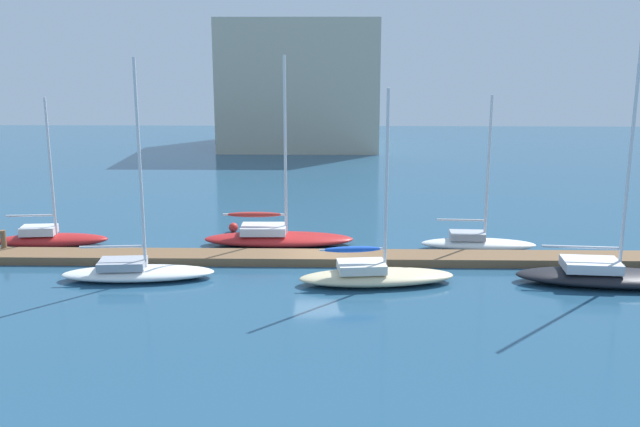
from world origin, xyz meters
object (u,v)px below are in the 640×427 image
sailboat_0 (50,238)px  sailboat_2 (277,236)px  sailboat_4 (477,242)px  harbor_building_distant (300,83)px  mooring_buoy_red (233,227)px  sailboat_5 (607,274)px  sailboat_1 (136,270)px  sailboat_3 (375,274)px

sailboat_0 → sailboat_2: size_ratio=0.79×
sailboat_2 → sailboat_4: bearing=-4.3°
sailboat_2 → harbor_building_distant: bearing=89.9°
sailboat_2 → mooring_buoy_red: sailboat_2 is taller
mooring_buoy_red → sailboat_5: bearing=-26.3°
sailboat_1 → harbor_building_distant: size_ratio=0.63×
sailboat_0 → sailboat_4: bearing=-6.3°
mooring_buoy_red → harbor_building_distant: harbor_building_distant is taller
sailboat_3 → mooring_buoy_red: (-7.65, 9.06, -0.20)m
sailboat_0 → sailboat_2: sailboat_2 is taller
sailboat_2 → sailboat_5: bearing=-22.8°
sailboat_0 → harbor_building_distant: 41.35m
sailboat_3 → harbor_building_distant: 45.78m
sailboat_5 → mooring_buoy_red: (-18.14, 8.95, -0.22)m
sailboat_0 → sailboat_2: 12.14m
sailboat_0 → sailboat_5: (27.56, -5.70, 0.01)m
mooring_buoy_red → sailboat_4: bearing=-14.2°
sailboat_1 → sailboat_5: size_ratio=0.90×
sailboat_0 → sailboat_4: 22.79m
sailboat_2 → sailboat_4: (10.65, -0.63, -0.06)m
sailboat_0 → harbor_building_distant: size_ratio=0.50×
sailboat_0 → mooring_buoy_red: sailboat_0 is taller
sailboat_3 → sailboat_4: bearing=38.6°
sailboat_2 → sailboat_3: 8.02m
sailboat_1 → mooring_buoy_red: bearing=64.0°
sailboat_1 → harbor_building_distant: 45.36m
sailboat_4 → harbor_building_distant: (-11.19, 39.36, 6.04)m
sailboat_5 → sailboat_2: bearing=163.1°
sailboat_2 → sailboat_3: size_ratio=1.14×
harbor_building_distant → sailboat_0: bearing=-106.5°
sailboat_3 → sailboat_4: (5.71, 5.69, -0.03)m
sailboat_2 → sailboat_4: size_ratio=1.24×
sailboat_2 → sailboat_4: 10.67m
sailboat_1 → sailboat_4: size_ratio=1.24×
sailboat_0 → sailboat_1: sailboat_1 is taller
sailboat_3 → sailboat_5: bearing=-5.6°
sailboat_5 → harbor_building_distant: size_ratio=0.71×
sailboat_5 → sailboat_0: bearing=173.3°
sailboat_0 → sailboat_4: (22.79, -0.13, -0.04)m
sailboat_2 → sailboat_5: (15.43, -6.21, -0.01)m
sailboat_1 → sailboat_3: size_ratio=1.15×
sailboat_0 → mooring_buoy_red: size_ratio=14.74×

